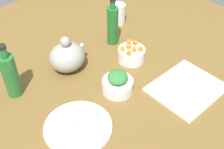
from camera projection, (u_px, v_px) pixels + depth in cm
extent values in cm
cube|color=brown|center=(112.00, 86.00, 126.48)|extent=(190.00, 190.00, 3.00)
cube|color=white|center=(187.00, 88.00, 122.44)|extent=(28.85, 24.56, 1.00)
cylinder|color=white|center=(78.00, 127.00, 106.93)|extent=(25.27, 25.27, 1.20)
cylinder|color=white|center=(118.00, 86.00, 120.18)|extent=(12.83, 12.83, 5.69)
cylinder|color=white|center=(131.00, 55.00, 135.49)|extent=(12.54, 12.54, 6.24)
ellipsoid|color=#9A998E|center=(67.00, 57.00, 128.64)|extent=(16.14, 14.87, 12.91)
sphere|color=gray|center=(65.00, 42.00, 123.16)|extent=(4.52, 4.52, 4.52)
cylinder|color=#9A998E|center=(79.00, 48.00, 130.98)|extent=(5.38, 2.00, 3.93)
cylinder|color=#1F6729|center=(113.00, 26.00, 141.83)|extent=(5.50, 5.50, 19.37)
cylinder|color=#1F6729|center=(113.00, 5.00, 134.26)|extent=(2.48, 2.48, 3.44)
cylinder|color=black|center=(113.00, 0.00, 132.72)|extent=(2.75, 2.75, 1.20)
cylinder|color=#236B2E|center=(11.00, 76.00, 114.71)|extent=(6.17, 6.17, 18.97)
cylinder|color=#236B2E|center=(3.00, 53.00, 107.05)|extent=(2.78, 2.78, 4.12)
cylinder|color=black|center=(2.00, 47.00, 105.28)|extent=(3.08, 3.08, 1.20)
cylinder|color=white|center=(119.00, 14.00, 158.50)|extent=(7.30, 7.30, 11.28)
cube|color=orange|center=(134.00, 49.00, 131.81)|extent=(2.50, 2.50, 1.80)
cube|color=orange|center=(128.00, 47.00, 133.35)|extent=(1.93, 1.93, 1.80)
cube|color=orange|center=(141.00, 49.00, 132.09)|extent=(2.08, 2.08, 1.80)
cube|color=orange|center=(135.00, 43.00, 135.57)|extent=(2.01, 2.01, 1.80)
cube|color=orange|center=(129.00, 53.00, 129.76)|extent=(2.42, 2.42, 1.80)
cube|color=orange|center=(122.00, 49.00, 132.09)|extent=(2.51, 2.51, 1.80)
cube|color=orange|center=(129.00, 42.00, 136.00)|extent=(2.54, 2.54, 1.80)
ellipsoid|color=#307734|center=(118.00, 77.00, 116.92)|extent=(12.29, 12.24, 4.15)
cube|color=#E3EFCE|center=(76.00, 117.00, 108.45)|extent=(2.52, 2.52, 2.20)
cube|color=white|center=(70.00, 126.00, 105.32)|extent=(2.97, 2.97, 2.20)
cube|color=white|center=(80.00, 127.00, 104.71)|extent=(2.76, 2.76, 2.20)
cube|color=white|center=(93.00, 125.00, 105.63)|extent=(2.91, 2.91, 2.20)
cube|color=white|center=(72.00, 133.00, 102.77)|extent=(3.04, 3.04, 2.20)
pyramid|color=beige|center=(199.00, 94.00, 116.83)|extent=(4.14, 4.60, 3.12)
pyramid|color=beige|center=(168.00, 93.00, 117.89)|extent=(5.83, 5.83, 2.48)
pyramid|color=beige|center=(188.00, 107.00, 112.43)|extent=(6.16, 6.30, 2.14)
pyramid|color=beige|center=(195.00, 85.00, 121.16)|extent=(5.47, 5.33, 2.85)
pyramid|color=beige|center=(176.00, 79.00, 124.54)|extent=(5.24, 5.61, 2.27)
pyramid|color=beige|center=(188.00, 75.00, 126.18)|extent=(6.81, 7.08, 2.03)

